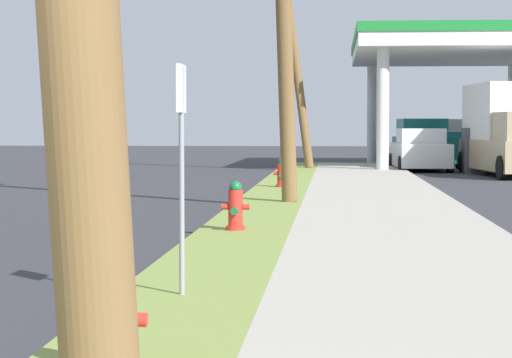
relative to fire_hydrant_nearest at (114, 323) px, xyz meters
name	(u,v)px	position (x,y,z in m)	size (l,w,h in m)	color
fire_hydrant_nearest	(114,323)	(0.00, 0.00, 0.00)	(0.42, 0.38, 0.74)	red
fire_hydrant_second	(235,208)	(-0.09, 8.81, 0.00)	(0.42, 0.38, 0.74)	red
fire_hydrant_third	(282,174)	(0.04, 19.49, 0.00)	(0.42, 0.37, 0.74)	red
utility_pole_background	(294,52)	(-0.10, 31.19, 3.94)	(1.99, 0.62, 8.36)	brown
street_sign_post	(181,131)	(-0.03, 3.03, 1.19)	(0.05, 0.36, 2.12)	gray
car_white_by_near_pump	(420,151)	(4.58, 31.86, 0.28)	(2.10, 4.57, 1.57)	white
truck_teal_at_forecourt	(425,144)	(5.10, 35.68, 0.47)	(2.52, 5.54, 1.97)	#197075
truck_silver_on_apron	(465,143)	(7.15, 39.20, 0.47)	(2.30, 5.47, 1.97)	#BCBCC1
truck_tan_at_far_bay	(509,131)	(7.21, 28.27, 1.04)	(2.70, 6.56, 3.11)	tan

